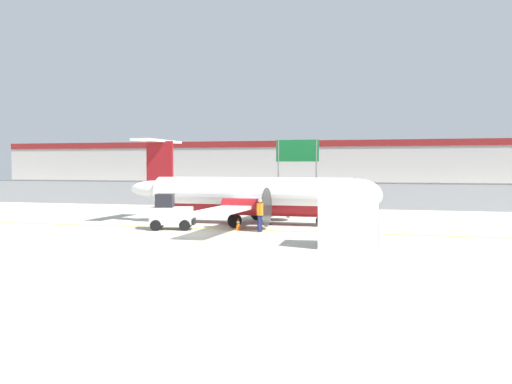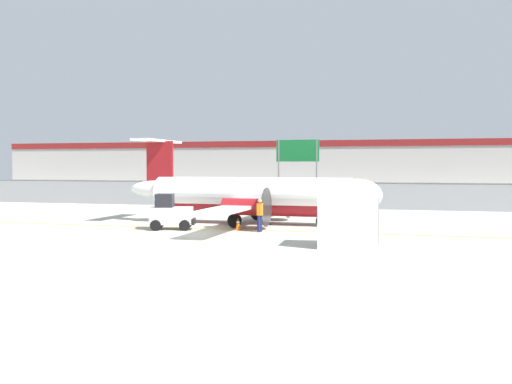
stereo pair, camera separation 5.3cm
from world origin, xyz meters
TOP-DOWN VIEW (x-y plane):
  - ground_plane at (0.00, 2.00)m, footprint 140.00×140.00m
  - perimeter_fence at (0.00, 18.00)m, footprint 98.00×0.10m
  - parking_lot_strip at (0.00, 29.50)m, footprint 98.00×17.00m
  - background_building at (0.00, 47.99)m, footprint 91.00×8.10m
  - commuter_airplane at (1.53, 5.10)m, footprint 15.14×16.03m
  - baggage_tug at (-2.09, 1.20)m, footprint 2.54×1.88m
  - ground_crew_worker at (2.73, 1.37)m, footprint 0.41×0.55m
  - cargo_container at (7.65, -2.85)m, footprint 2.51×2.13m
  - traffic_cone_near_left at (1.43, 1.85)m, footprint 0.36×0.36m
  - traffic_cone_near_right at (-4.19, 5.10)m, footprint 0.36×0.36m
  - traffic_cone_far_left at (8.16, 1.89)m, footprint 0.36×0.36m
  - parked_car_0 at (-13.45, 28.68)m, footprint 4.25×2.10m
  - parked_car_1 at (-3.16, 23.87)m, footprint 4.29×2.20m
  - parked_car_2 at (5.09, 31.00)m, footprint 4.39×2.43m
  - parked_car_3 at (12.08, 31.42)m, footprint 4.40×2.45m
  - highway_sign at (1.09, 20.02)m, footprint 3.60×0.14m

SIDE VIEW (x-z plane):
  - ground_plane at x=0.00m, z-range 0.00..0.01m
  - parking_lot_strip at x=0.00m, z-range 0.00..0.12m
  - traffic_cone_near_left at x=1.43m, z-range -0.01..0.63m
  - traffic_cone_near_right at x=-4.19m, z-range -0.01..0.63m
  - traffic_cone_far_left at x=8.16m, z-range -0.01..0.63m
  - baggage_tug at x=-2.09m, z-range -0.08..1.80m
  - parked_car_0 at x=-13.45m, z-range 0.10..1.68m
  - parked_car_1 at x=-3.16m, z-range 0.10..1.68m
  - parked_car_2 at x=5.09m, z-range 0.10..1.68m
  - parked_car_3 at x=12.08m, z-range 0.10..1.68m
  - ground_crew_worker at x=2.73m, z-range 0.10..1.80m
  - cargo_container at x=7.65m, z-range 0.00..2.20m
  - perimeter_fence at x=0.00m, z-range 0.07..2.17m
  - commuter_airplane at x=1.53m, z-range -0.86..4.06m
  - background_building at x=0.00m, z-range 0.01..6.51m
  - highway_sign at x=1.09m, z-range 1.39..6.89m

